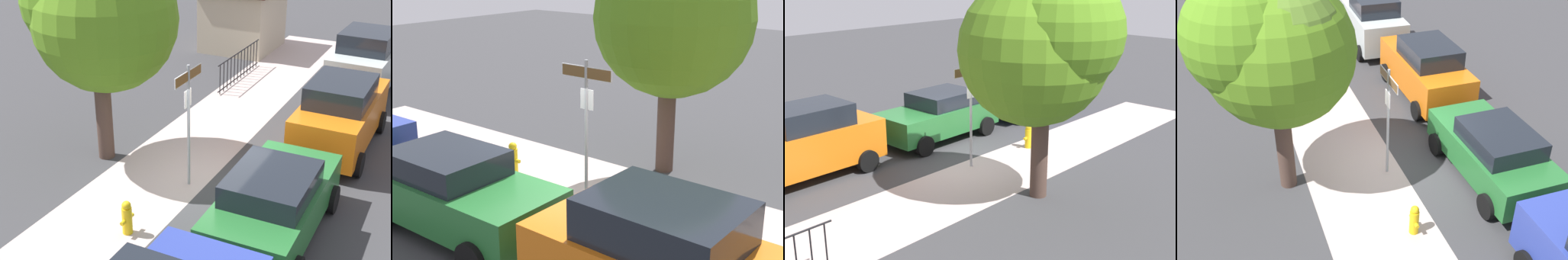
# 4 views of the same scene
# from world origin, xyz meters

# --- Properties ---
(ground_plane) EXTENTS (60.00, 60.00, 0.00)m
(ground_plane) POSITION_xyz_m (0.00, 0.00, 0.00)
(ground_plane) COLOR #38383A
(sidewalk_strip) EXTENTS (24.00, 2.60, 0.00)m
(sidewalk_strip) POSITION_xyz_m (2.00, 1.30, 0.00)
(sidewalk_strip) COLOR #B4A19C
(sidewalk_strip) RESTS_ON ground_plane
(street_sign) EXTENTS (1.26, 0.07, 3.07)m
(street_sign) POSITION_xyz_m (-0.16, 0.40, 2.13)
(street_sign) COLOR #9EA0A5
(street_sign) RESTS_ON ground_plane
(shade_tree) EXTENTS (3.61, 3.90, 5.59)m
(shade_tree) POSITION_xyz_m (0.22, 3.06, 3.90)
(shade_tree) COLOR #49352C
(shade_tree) RESTS_ON ground_plane
(car_blue) EXTENTS (4.42, 2.16, 2.09)m
(car_blue) POSITION_xyz_m (-6.05, -2.10, 1.04)
(car_blue) COLOR #2B3B95
(car_blue) RESTS_ON ground_plane
(car_green) EXTENTS (4.16, 2.07, 1.60)m
(car_green) POSITION_xyz_m (-1.25, -2.15, 0.82)
(car_green) COLOR #24682E
(car_green) RESTS_ON ground_plane
(car_orange) EXTENTS (4.33, 1.96, 2.02)m
(car_orange) POSITION_xyz_m (3.55, -2.30, 1.00)
(car_orange) COLOR orange
(car_orange) RESTS_ON ground_plane
(fire_hydrant) EXTENTS (0.42, 0.22, 0.78)m
(fire_hydrant) POSITION_xyz_m (-2.57, 0.60, 0.38)
(fire_hydrant) COLOR yellow
(fire_hydrant) RESTS_ON ground_plane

